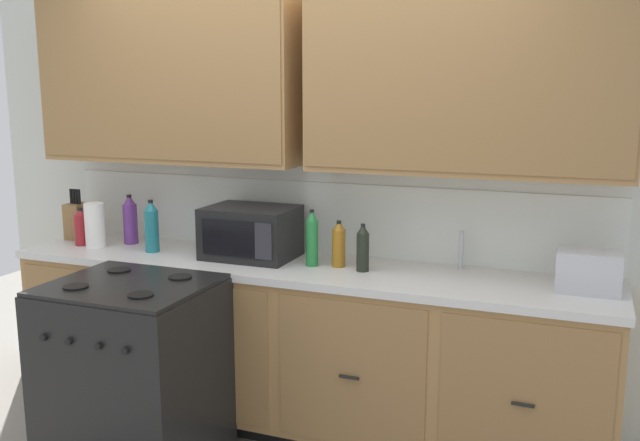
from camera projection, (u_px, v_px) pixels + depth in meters
wall_unit at (312, 122)px, 3.69m from camera, size 4.41×0.40×2.45m
counter_run at (298, 346)px, 3.74m from camera, size 3.24×0.64×0.94m
stove_range at (134, 376)px, 3.38m from camera, size 0.76×0.68×0.95m
microwave at (251, 232)px, 3.78m from camera, size 0.48×0.37×0.28m
toaster at (589, 272)px, 3.14m from camera, size 0.28×0.18×0.19m
knife_block at (78, 220)px, 4.25m from camera, size 0.11×0.14×0.31m
sink_faucet at (461, 250)px, 3.53m from camera, size 0.02×0.02×0.20m
paper_towel_roll at (95, 225)px, 4.03m from camera, size 0.12×0.12×0.26m
bottle_amber at (339, 244)px, 3.58m from camera, size 0.07×0.07×0.24m
bottle_green at (312, 238)px, 3.60m from camera, size 0.07×0.07×0.30m
bottle_teal at (152, 227)px, 3.90m from camera, size 0.08×0.08×0.30m
bottle_dark at (363, 248)px, 3.49m from camera, size 0.06×0.06×0.24m
bottle_violet at (130, 220)px, 4.12m from camera, size 0.08×0.08×0.29m
bottle_red at (81, 227)px, 4.08m from camera, size 0.08×0.08×0.22m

